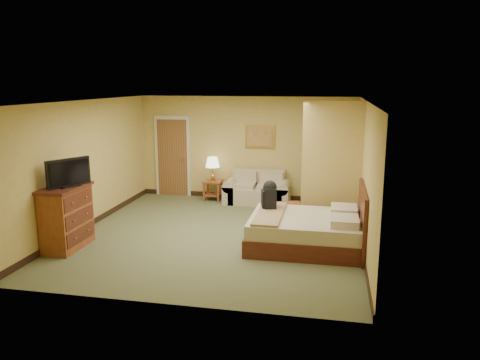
% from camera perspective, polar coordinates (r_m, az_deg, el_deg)
% --- Properties ---
extents(floor, '(6.00, 6.00, 0.00)m').
position_cam_1_polar(floor, '(9.30, -2.69, -6.64)').
color(floor, '#565B3B').
rests_on(floor, ground).
extents(ceiling, '(6.00, 6.00, 0.00)m').
position_cam_1_polar(ceiling, '(8.82, -2.85, 9.57)').
color(ceiling, white).
rests_on(ceiling, back_wall).
extents(back_wall, '(5.50, 0.02, 2.60)m').
position_cam_1_polar(back_wall, '(11.87, 0.75, 3.89)').
color(back_wall, tan).
rests_on(back_wall, floor).
extents(left_wall, '(0.02, 6.00, 2.60)m').
position_cam_1_polar(left_wall, '(9.99, -18.26, 1.76)').
color(left_wall, tan).
rests_on(left_wall, floor).
extents(right_wall, '(0.02, 6.00, 2.60)m').
position_cam_1_polar(right_wall, '(8.73, 15.03, 0.55)').
color(right_wall, tan).
rests_on(right_wall, floor).
extents(partition, '(1.20, 0.15, 2.60)m').
position_cam_1_polar(partition, '(9.62, 11.13, 1.77)').
color(partition, tan).
rests_on(partition, floor).
extents(door, '(0.94, 0.16, 2.10)m').
position_cam_1_polar(door, '(12.37, -8.21, 2.85)').
color(door, beige).
rests_on(door, floor).
extents(baseboard, '(5.50, 0.02, 0.12)m').
position_cam_1_polar(baseboard, '(12.09, 0.72, -1.95)').
color(baseboard, black).
rests_on(baseboard, floor).
extents(loveseat, '(1.61, 0.75, 0.81)m').
position_cam_1_polar(loveseat, '(11.58, 2.09, -1.54)').
color(loveseat, tan).
rests_on(loveseat, floor).
extents(side_table, '(0.46, 0.46, 0.51)m').
position_cam_1_polar(side_table, '(11.87, -3.33, -0.87)').
color(side_table, brown).
rests_on(side_table, floor).
extents(table_lamp, '(0.36, 0.36, 0.60)m').
position_cam_1_polar(table_lamp, '(11.75, -3.37, 2.11)').
color(table_lamp, '#AA7E3E').
rests_on(table_lamp, side_table).
extents(coffee_table, '(0.81, 0.81, 0.41)m').
position_cam_1_polar(coffee_table, '(9.96, 5.87, -3.67)').
color(coffee_table, brown).
rests_on(coffee_table, floor).
extents(wall_picture, '(0.75, 0.04, 0.58)m').
position_cam_1_polar(wall_picture, '(11.74, 2.46, 5.27)').
color(wall_picture, '#B78E3F').
rests_on(wall_picture, back_wall).
extents(dresser, '(0.56, 1.07, 1.14)m').
position_cam_1_polar(dresser, '(8.96, -20.36, -4.27)').
color(dresser, brown).
rests_on(dresser, floor).
extents(tv, '(0.44, 0.75, 0.50)m').
position_cam_1_polar(tv, '(8.72, -20.18, 0.76)').
color(tv, black).
rests_on(tv, dresser).
extents(bed, '(2.08, 1.77, 1.15)m').
position_cam_1_polar(bed, '(8.62, 8.58, -6.10)').
color(bed, '#44190F').
rests_on(bed, floor).
extents(backpack, '(0.30, 0.37, 0.57)m').
position_cam_1_polar(backpack, '(8.89, 3.66, -1.77)').
color(backpack, black).
rests_on(backpack, bed).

